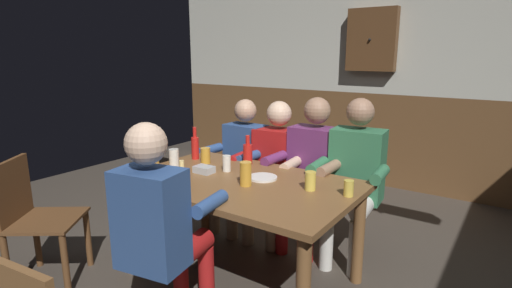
{
  "coord_description": "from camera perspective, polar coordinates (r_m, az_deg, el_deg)",
  "views": [
    {
      "loc": [
        1.54,
        -1.94,
        1.57
      ],
      "look_at": [
        0.0,
        0.3,
        0.95
      ],
      "focal_mm": 27.67,
      "sensor_mm": 36.0,
      "label": 1
    }
  ],
  "objects": [
    {
      "name": "person_1",
      "position": [
        3.38,
        2.75,
        -2.75
      ],
      "size": [
        0.57,
        0.56,
        1.18
      ],
      "rotation": [
        0.0,
        0.0,
        3.24
      ],
      "color": "#AD1919",
      "rests_on": "ground_plane"
    },
    {
      "name": "pint_glass_6",
      "position": [
        2.47,
        13.25,
        -6.25
      ],
      "size": [
        0.06,
        0.06,
        0.1
      ],
      "primitive_type": "cylinder",
      "color": "#E5C64C",
      "rests_on": "dining_table"
    },
    {
      "name": "pint_glass_4",
      "position": [
        2.53,
        7.85,
        -5.3
      ],
      "size": [
        0.07,
        0.07,
        0.12
      ],
      "primitive_type": "cylinder",
      "color": "#E5C64C",
      "rests_on": "dining_table"
    },
    {
      "name": "pint_glass_0",
      "position": [
        3.13,
        -7.31,
        -1.65
      ],
      "size": [
        0.08,
        0.08,
        0.12
      ],
      "primitive_type": "cylinder",
      "color": "gold",
      "rests_on": "dining_table"
    },
    {
      "name": "person_0",
      "position": [
        3.58,
        -2.24,
        -2.05
      ],
      "size": [
        0.52,
        0.51,
        1.18
      ],
      "rotation": [
        0.0,
        0.0,
        3.12
      ],
      "color": "#2D4C84",
      "rests_on": "ground_plane"
    },
    {
      "name": "bottle_0",
      "position": [
        3.26,
        -8.79,
        -0.37
      ],
      "size": [
        0.06,
        0.06,
        0.27
      ],
      "color": "red",
      "rests_on": "dining_table"
    },
    {
      "name": "bottle_1",
      "position": [
        3.08,
        -1.2,
        -1.3
      ],
      "size": [
        0.07,
        0.07,
        0.23
      ],
      "color": "red",
      "rests_on": "dining_table"
    },
    {
      "name": "pint_glass_3",
      "position": [
        2.76,
        -13.92,
        -4.1
      ],
      "size": [
        0.06,
        0.06,
        0.11
      ],
      "primitive_type": "cylinder",
      "color": "#E5C64C",
      "rests_on": "dining_table"
    },
    {
      "name": "pint_glass_2",
      "position": [
        2.9,
        -4.27,
        -2.81
      ],
      "size": [
        0.06,
        0.06,
        0.12
      ],
      "primitive_type": "cylinder",
      "color": "white",
      "rests_on": "dining_table"
    },
    {
      "name": "person_2",
      "position": [
        3.22,
        8.07,
        -3.16
      ],
      "size": [
        0.56,
        0.52,
        1.24
      ],
      "rotation": [
        0.0,
        0.0,
        3.13
      ],
      "color": "#6B2D66",
      "rests_on": "ground_plane"
    },
    {
      "name": "pint_glass_7",
      "position": [
        2.52,
        -11.57,
        -5.16
      ],
      "size": [
        0.06,
        0.06,
        0.15
      ],
      "primitive_type": "cylinder",
      "color": "#4C2D19",
      "rests_on": "dining_table"
    },
    {
      "name": "plate_0",
      "position": [
        2.74,
        0.97,
        -4.86
      ],
      "size": [
        0.2,
        0.2,
        0.01
      ],
      "primitive_type": "cylinder",
      "color": "white",
      "rests_on": "dining_table"
    },
    {
      "name": "person_3",
      "position": [
        3.08,
        14.05,
        -4.1
      ],
      "size": [
        0.55,
        0.56,
        1.25
      ],
      "rotation": [
        0.0,
        0.0,
        3.23
      ],
      "color": "#33724C",
      "rests_on": "ground_plane"
    },
    {
      "name": "pint_glass_8",
      "position": [
        2.58,
        -1.5,
        -4.33
      ],
      "size": [
        0.08,
        0.08,
        0.16
      ],
      "primitive_type": "cylinder",
      "color": "gold",
      "rests_on": "dining_table"
    },
    {
      "name": "condiment_caddy",
      "position": [
        2.89,
        -7.53,
        -3.67
      ],
      "size": [
        0.14,
        0.1,
        0.05
      ],
      "primitive_type": "cube",
      "color": "#B2B7BC",
      "rests_on": "dining_table"
    },
    {
      "name": "ground_plane",
      "position": [
        2.93,
        -3.55,
        -19.52
      ],
      "size": [
        6.94,
        6.94,
        0.0
      ],
      "primitive_type": "plane",
      "color": "#423A33"
    },
    {
      "name": "back_wall_upper",
      "position": [
        4.95,
        16.91,
        14.51
      ],
      "size": [
        5.78,
        0.12,
        1.29
      ],
      "primitive_type": "cube",
      "color": "beige"
    },
    {
      "name": "table_candle",
      "position": [
        2.96,
        -10.69,
        -3.1
      ],
      "size": [
        0.04,
        0.04,
        0.08
      ],
      "primitive_type": "cylinder",
      "color": "#F9E08C",
      "rests_on": "dining_table"
    },
    {
      "name": "dining_table",
      "position": [
        2.74,
        -2.2,
        -7.3
      ],
      "size": [
        1.57,
        0.97,
        0.73
      ],
      "color": "brown",
      "rests_on": "ground_plane"
    },
    {
      "name": "pint_glass_5",
      "position": [
        3.01,
        -14.61,
        -2.47
      ],
      "size": [
        0.08,
        0.08,
        0.14
      ],
      "primitive_type": "cylinder",
      "color": "gold",
      "rests_on": "dining_table"
    },
    {
      "name": "person_4",
      "position": [
        2.24,
        -13.62,
        -10.91
      ],
      "size": [
        0.53,
        0.58,
        1.24
      ],
      "rotation": [
        0.0,
        0.0,
        0.17
      ],
      "color": "#2D4C84",
      "rests_on": "ground_plane"
    },
    {
      "name": "back_wall_wainscot",
      "position": [
        5.05,
        16.02,
        0.82
      ],
      "size": [
        5.78,
        0.12,
        1.11
      ],
      "primitive_type": "cube",
      "color": "brown",
      "rests_on": "ground_plane"
    },
    {
      "name": "chair_empty_near_left",
      "position": [
        3.15,
        -29.45,
        -9.17
      ],
      "size": [
        0.61,
        0.61,
        0.88
      ],
      "rotation": [
        0.0,
        0.0,
        -0.94
      ],
      "color": "brown",
      "rests_on": "ground_plane"
    },
    {
      "name": "wall_dart_cabinet",
      "position": [
        4.82,
        16.39,
        14.26
      ],
      "size": [
        0.56,
        0.15,
        0.7
      ],
      "color": "brown"
    },
    {
      "name": "pint_glass_1",
      "position": [
        3.05,
        -11.77,
        -2.02
      ],
      "size": [
        0.07,
        0.07,
        0.14
      ],
      "primitive_type": "cylinder",
      "color": "white",
      "rests_on": "dining_table"
    }
  ]
}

